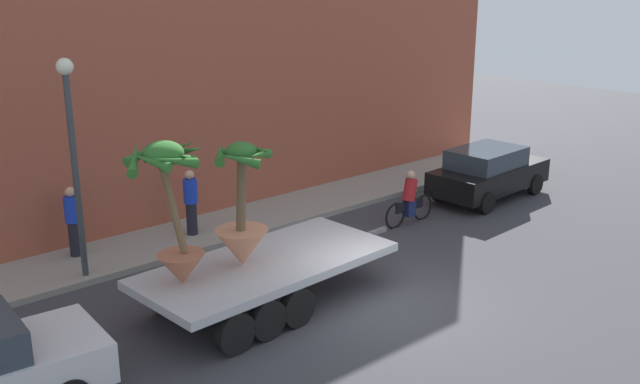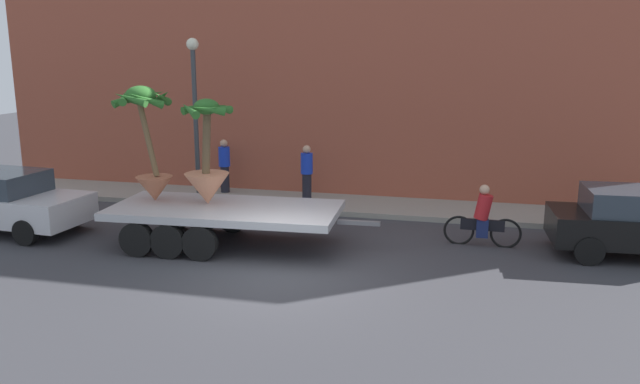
{
  "view_description": "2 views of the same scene",
  "coord_description": "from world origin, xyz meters",
  "px_view_note": "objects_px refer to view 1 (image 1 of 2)",
  "views": [
    {
      "loc": [
        -10.3,
        -9.57,
        6.75
      ],
      "look_at": [
        0.17,
        2.37,
        1.88
      ],
      "focal_mm": 41.18,
      "sensor_mm": 36.0,
      "label": 1
    },
    {
      "loc": [
        3.81,
        -12.02,
        4.65
      ],
      "look_at": [
        0.17,
        2.76,
        1.21
      ],
      "focal_mm": 35.47,
      "sensor_mm": 36.0,
      "label": 2
    }
  ],
  "objects_px": {
    "cyclist": "(410,200)",
    "pedestrian_far_left": "(191,201)",
    "potted_palm_middle": "(173,213)",
    "pedestrian_near_gate": "(73,220)",
    "potted_palm_rear": "(242,223)",
    "flatbed_trailer": "(258,274)",
    "street_lamp": "(72,141)",
    "parked_car": "(488,172)"
  },
  "relations": [
    {
      "from": "flatbed_trailer",
      "to": "pedestrian_far_left",
      "type": "relative_size",
      "value": 3.8
    },
    {
      "from": "cyclist",
      "to": "pedestrian_far_left",
      "type": "xyz_separation_m",
      "value": [
        -5.15,
        2.85,
        0.37
      ]
    },
    {
      "from": "flatbed_trailer",
      "to": "street_lamp",
      "type": "bearing_deg",
      "value": 120.2
    },
    {
      "from": "pedestrian_far_left",
      "to": "potted_palm_rear",
      "type": "bearing_deg",
      "value": -107.9
    },
    {
      "from": "cyclist",
      "to": "pedestrian_far_left",
      "type": "distance_m",
      "value": 5.9
    },
    {
      "from": "potted_palm_middle",
      "to": "street_lamp",
      "type": "bearing_deg",
      "value": 95.64
    },
    {
      "from": "potted_palm_rear",
      "to": "pedestrian_far_left",
      "type": "relative_size",
      "value": 1.49
    },
    {
      "from": "flatbed_trailer",
      "to": "pedestrian_far_left",
      "type": "xyz_separation_m",
      "value": [
        1.11,
        4.34,
        0.28
      ]
    },
    {
      "from": "parked_car",
      "to": "pedestrian_far_left",
      "type": "relative_size",
      "value": 2.46
    },
    {
      "from": "potted_palm_rear",
      "to": "parked_car",
      "type": "distance_m",
      "value": 10.17
    },
    {
      "from": "flatbed_trailer",
      "to": "potted_palm_middle",
      "type": "distance_m",
      "value": 2.44
    },
    {
      "from": "potted_palm_rear",
      "to": "cyclist",
      "type": "xyz_separation_m",
      "value": [
        6.5,
        1.34,
        -1.21
      ]
    },
    {
      "from": "potted_palm_rear",
      "to": "pedestrian_far_left",
      "type": "height_order",
      "value": "potted_palm_rear"
    },
    {
      "from": "pedestrian_near_gate",
      "to": "street_lamp",
      "type": "xyz_separation_m",
      "value": [
        -0.34,
        -1.27,
        2.19
      ]
    },
    {
      "from": "cyclist",
      "to": "street_lamp",
      "type": "bearing_deg",
      "value": 165.63
    },
    {
      "from": "flatbed_trailer",
      "to": "parked_car",
      "type": "xyz_separation_m",
      "value": [
        9.78,
        1.49,
        0.06
      ]
    },
    {
      "from": "street_lamp",
      "to": "potted_palm_rear",
      "type": "bearing_deg",
      "value": -61.87
    },
    {
      "from": "potted_palm_rear",
      "to": "pedestrian_far_left",
      "type": "bearing_deg",
      "value": 72.1
    },
    {
      "from": "potted_palm_middle",
      "to": "pedestrian_near_gate",
      "type": "height_order",
      "value": "potted_palm_middle"
    },
    {
      "from": "pedestrian_far_left",
      "to": "pedestrian_near_gate",
      "type": "bearing_deg",
      "value": 169.0
    },
    {
      "from": "parked_car",
      "to": "pedestrian_near_gate",
      "type": "distance_m",
      "value": 12.05
    },
    {
      "from": "flatbed_trailer",
      "to": "potted_palm_rear",
      "type": "xyz_separation_m",
      "value": [
        -0.25,
        0.14,
        1.11
      ]
    },
    {
      "from": "cyclist",
      "to": "pedestrian_far_left",
      "type": "relative_size",
      "value": 1.08
    },
    {
      "from": "cyclist",
      "to": "pedestrian_near_gate",
      "type": "bearing_deg",
      "value": 156.99
    },
    {
      "from": "cyclist",
      "to": "parked_car",
      "type": "xyz_separation_m",
      "value": [
        3.52,
        -0.0,
        0.16
      ]
    },
    {
      "from": "potted_palm_rear",
      "to": "cyclist",
      "type": "relative_size",
      "value": 1.38
    },
    {
      "from": "flatbed_trailer",
      "to": "potted_palm_middle",
      "type": "relative_size",
      "value": 2.3
    },
    {
      "from": "flatbed_trailer",
      "to": "pedestrian_far_left",
      "type": "height_order",
      "value": "pedestrian_far_left"
    },
    {
      "from": "flatbed_trailer",
      "to": "pedestrian_far_left",
      "type": "bearing_deg",
      "value": 75.7
    },
    {
      "from": "potted_palm_middle",
      "to": "parked_car",
      "type": "bearing_deg",
      "value": 6.55
    },
    {
      "from": "potted_palm_rear",
      "to": "potted_palm_middle",
      "type": "relative_size",
      "value": 0.9
    },
    {
      "from": "potted_palm_middle",
      "to": "flatbed_trailer",
      "type": "bearing_deg",
      "value": -5.19
    },
    {
      "from": "pedestrian_far_left",
      "to": "street_lamp",
      "type": "height_order",
      "value": "street_lamp"
    },
    {
      "from": "cyclist",
      "to": "parked_car",
      "type": "relative_size",
      "value": 0.44
    },
    {
      "from": "flatbed_trailer",
      "to": "parked_car",
      "type": "bearing_deg",
      "value": 8.65
    },
    {
      "from": "potted_palm_rear",
      "to": "pedestrian_far_left",
      "type": "xyz_separation_m",
      "value": [
        1.35,
        4.19,
        -0.83
      ]
    },
    {
      "from": "pedestrian_far_left",
      "to": "street_lamp",
      "type": "bearing_deg",
      "value": -167.64
    },
    {
      "from": "cyclist",
      "to": "flatbed_trailer",
      "type": "bearing_deg",
      "value": -166.61
    },
    {
      "from": "potted_palm_rear",
      "to": "cyclist",
      "type": "distance_m",
      "value": 6.75
    },
    {
      "from": "potted_palm_middle",
      "to": "pedestrian_near_gate",
      "type": "bearing_deg",
      "value": 90.03
    },
    {
      "from": "flatbed_trailer",
      "to": "potted_palm_rear",
      "type": "relative_size",
      "value": 2.55
    },
    {
      "from": "potted_palm_middle",
      "to": "parked_car",
      "type": "relative_size",
      "value": 0.67
    }
  ]
}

